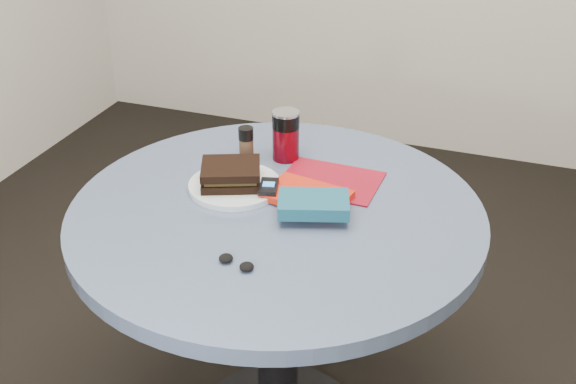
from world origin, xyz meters
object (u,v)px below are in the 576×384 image
(novel, at_px, (314,204))
(mp3_player, at_px, (269,187))
(sandwich, at_px, (231,174))
(headphones, at_px, (236,262))
(red_book, at_px, (307,195))
(magazine, at_px, (331,181))
(table, at_px, (277,264))
(plate, at_px, (235,186))
(soda_can, at_px, (286,135))
(pepper_grinder, at_px, (246,143))

(novel, distance_m, mp3_player, 0.15)
(sandwich, distance_m, headphones, 0.34)
(mp3_player, bearing_deg, headphones, -82.25)
(red_book, relative_size, headphones, 2.20)
(magazine, relative_size, mp3_player, 2.95)
(table, xyz_separation_m, sandwich, (-0.14, 0.05, 0.20))
(plate, bearing_deg, table, -22.83)
(magazine, relative_size, novel, 1.51)
(headphones, bearing_deg, soda_can, 97.97)
(mp3_player, bearing_deg, novel, -23.69)
(plate, bearing_deg, soda_can, 72.15)
(novel, relative_size, headphones, 1.81)
(table, xyz_separation_m, magazine, (0.08, 0.17, 0.17))
(magazine, height_order, novel, novel)
(novel, relative_size, mp3_player, 1.96)
(plate, height_order, novel, novel)
(headphones, bearing_deg, table, 90.80)
(table, distance_m, headphones, 0.30)
(magazine, bearing_deg, sandwich, -150.50)
(soda_can, relative_size, mp3_player, 1.64)
(sandwich, relative_size, mp3_player, 2.15)
(sandwich, xyz_separation_m, mp3_player, (0.10, -0.01, -0.01))
(plate, xyz_separation_m, headphones, (0.13, -0.31, 0.00))
(red_book, bearing_deg, sandwich, -167.30)
(pepper_grinder, bearing_deg, red_book, -34.69)
(sandwich, distance_m, mp3_player, 0.10)
(soda_can, xyz_separation_m, magazine, (0.15, -0.08, -0.07))
(plate, distance_m, mp3_player, 0.10)
(novel, bearing_deg, soda_can, 103.82)
(magazine, xyz_separation_m, novel, (0.01, -0.18, 0.03))
(table, distance_m, sandwich, 0.25)
(novel, bearing_deg, mp3_player, 138.45)
(red_book, bearing_deg, headphones, -89.54)
(plate, height_order, pepper_grinder, pepper_grinder)
(plate, height_order, red_book, red_book)
(pepper_grinder, bearing_deg, plate, -77.77)
(table, bearing_deg, sandwich, 159.47)
(magazine, distance_m, red_book, 0.11)
(soda_can, xyz_separation_m, novel, (0.16, -0.27, -0.03))
(magazine, xyz_separation_m, headphones, (-0.08, -0.42, 0.01))
(sandwich, height_order, pepper_grinder, pepper_grinder)
(red_book, xyz_separation_m, novel, (0.04, -0.07, 0.02))
(soda_can, bearing_deg, plate, -107.85)
(sandwich, distance_m, magazine, 0.26)
(sandwich, relative_size, headphones, 1.98)
(table, height_order, soda_can, soda_can)
(table, bearing_deg, headphones, -89.20)
(magazine, bearing_deg, soda_can, 152.80)
(plate, xyz_separation_m, pepper_grinder, (-0.03, 0.16, 0.04))
(magazine, bearing_deg, pepper_grinder, 171.62)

